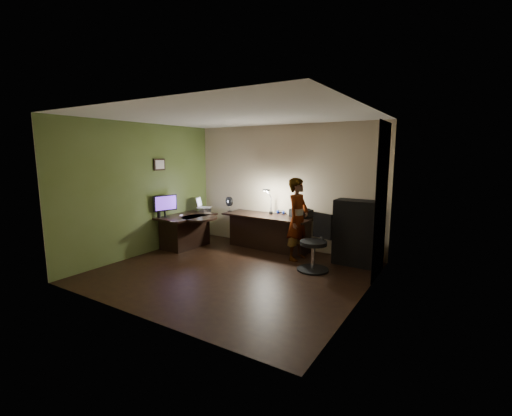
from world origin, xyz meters
The scene contains 27 objects.
floor centered at (0.00, 0.00, -0.01)m, with size 4.50×4.00×0.01m, color black.
ceiling centered at (0.00, 0.00, 2.71)m, with size 4.50×4.00×0.01m, color silver.
wall_back centered at (0.00, 2.00, 1.35)m, with size 4.50×0.01×2.70m, color tan.
wall_front centered at (0.00, -2.00, 1.35)m, with size 4.50×0.01×2.70m, color tan.
wall_left centered at (-2.25, 0.00, 1.35)m, with size 0.01×4.00×2.70m, color tan.
wall_right centered at (2.25, 0.00, 1.35)m, with size 0.01×4.00×2.70m, color tan.
green_wall_overlay centered at (-2.24, 0.00, 1.35)m, with size 0.00×4.00×2.70m, color #50652D.
arched_doorway centered at (2.24, 1.15, 1.30)m, with size 0.01×0.90×2.60m, color black.
french_door centered at (2.24, -0.55, 1.05)m, with size 0.02×0.92×2.10m, color white.
framed_picture centered at (-2.22, 0.45, 1.85)m, with size 0.04×0.30×0.25m, color black.
desk_left centered at (-1.83, 0.81, 0.36)m, with size 0.77×1.25×0.72m, color black.
desk_right centered at (-0.21, 1.63, 0.38)m, with size 2.02×0.71×0.76m, color black.
cabinet centered at (1.74, 1.59, 0.62)m, with size 0.82×0.41×1.23m, color black.
laptop_stand centered at (-1.83, 1.43, 0.76)m, with size 0.25×0.21×0.10m, color silver.
laptop centered at (-1.83, 1.43, 0.93)m, with size 0.34×0.32×0.23m, color silver.
monitor centered at (-2.10, 0.44, 0.89)m, with size 0.11×0.54×0.36m, color black.
mouse centered at (-1.92, 0.74, 0.73)m, with size 0.06×0.09×0.04m, color silver.
phone centered at (-1.90, 1.04, 0.72)m, with size 0.07×0.14×0.01m, color black.
pen centered at (-1.58, 0.55, 0.72)m, with size 0.01×0.14×0.01m, color black.
speaker centered at (-2.14, 0.31, 0.80)m, with size 0.07×0.07×0.18m, color black.
notepad centered at (-1.61, 0.26, 0.72)m, with size 0.16×0.22×0.01m, color silver.
desk_fan centered at (-1.21, 1.59, 0.93)m, with size 0.22×0.12×0.34m, color black.
headphones centered at (-0.05, 1.94, 0.80)m, with size 0.18×0.08×0.09m, color #0D2595.
printer centered at (0.50, 1.80, 0.85)m, with size 0.41×0.32×0.18m, color black.
desk_lamp centered at (-0.20, 1.76, 1.06)m, with size 0.15×0.27×0.60m, color black.
office_chair centered at (1.18, 0.85, 0.51)m, with size 0.57×0.57×1.02m, color black.
person centered at (0.66, 1.31, 0.81)m, with size 0.58×0.39×1.62m, color #D8A88C.
Camera 1 is at (3.43, -4.72, 2.09)m, focal length 24.00 mm.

